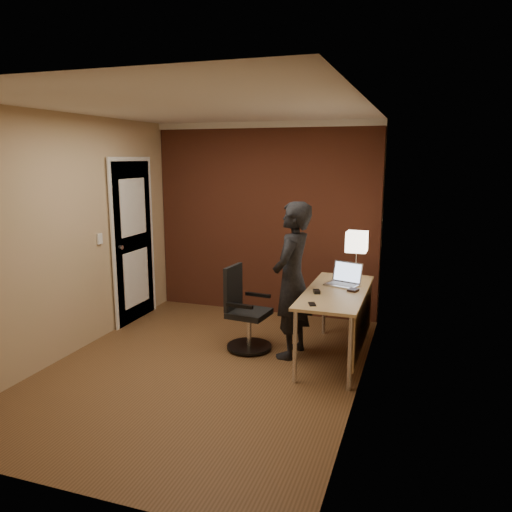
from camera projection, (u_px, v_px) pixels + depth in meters
name	position (u px, v px, depth m)	size (l,w,h in m)	color
room	(234.00, 213.00, 6.22)	(4.00, 4.00, 4.00)	brown
desk	(343.00, 303.00, 5.06)	(0.60, 1.50, 0.73)	tan
desk_lamp	(357.00, 242.00, 5.42)	(0.22, 0.22, 0.54)	silver
laptop	(345.00, 279.00, 5.28)	(0.40, 0.35, 0.23)	silver
mouse	(317.00, 292.00, 4.95)	(0.06, 0.10, 0.03)	black
phone	(312.00, 304.00, 4.57)	(0.06, 0.12, 0.01)	black
wallet	(353.00, 290.00, 5.03)	(0.09, 0.11, 0.02)	black
office_chair	(244.00, 314.00, 5.38)	(0.49, 0.53, 0.90)	black
person	(292.00, 280.00, 5.13)	(0.59, 0.39, 1.62)	black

